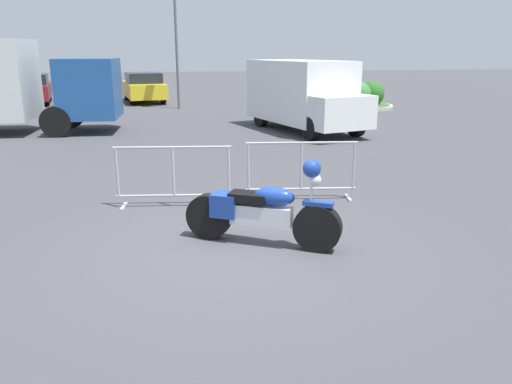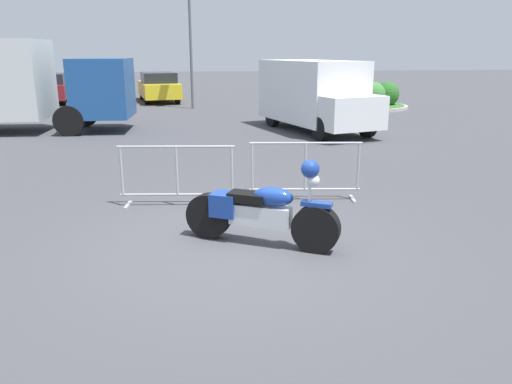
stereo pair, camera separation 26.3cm
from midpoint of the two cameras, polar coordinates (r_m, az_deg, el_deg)
ground_plane at (r=6.95m, az=-1.06°, el=-6.36°), size 120.00×120.00×0.00m
motorcycle at (r=6.91m, az=1.59°, el=-2.24°), size 2.05×1.24×1.27m
crowd_barrier_near at (r=8.72m, az=-8.17°, el=1.92°), size 1.99×0.69×1.07m
crowd_barrier_far at (r=9.02m, az=6.47°, el=2.46°), size 1.99×0.69×1.07m
delivery_van at (r=17.07m, az=7.15°, el=11.10°), size 3.23×5.34×2.31m
parked_car_maroon at (r=28.37m, az=-22.40°, el=10.93°), size 2.43×4.62×1.49m
parked_car_red at (r=27.84m, az=-16.67°, el=11.23°), size 2.20×4.18×1.35m
parked_car_yellow at (r=27.48m, az=-10.78°, el=11.73°), size 2.47×4.70×1.52m
pedestrian at (r=26.25m, az=4.68°, el=12.10°), size 0.48×0.48×1.69m
planter_island at (r=24.57m, az=13.61°, el=10.34°), size 3.77×3.77×1.25m
street_lamp at (r=23.83m, az=-7.22°, el=18.37°), size 0.36×0.70×5.68m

